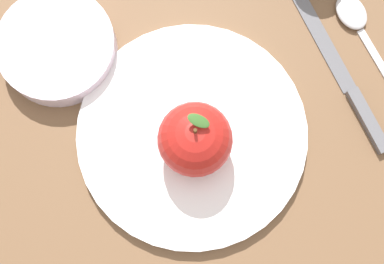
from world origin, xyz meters
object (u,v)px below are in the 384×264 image
(apple, at_px, (195,139))
(spoon, at_px, (358,24))
(side_bowl, at_px, (57,46))
(dinner_plate, at_px, (192,134))
(knife, at_px, (347,83))

(apple, distance_m, spoon, 0.25)
(apple, distance_m, side_bowl, 0.20)
(dinner_plate, xyz_separation_m, spoon, (0.19, -0.15, -0.00))
(knife, bearing_deg, spoon, 5.86)
(knife, bearing_deg, side_bowl, 102.27)
(apple, height_order, side_bowl, apple)
(dinner_plate, bearing_deg, knife, -52.20)
(spoon, bearing_deg, side_bowl, 114.38)
(apple, relative_size, spoon, 0.72)
(dinner_plate, relative_size, knife, 1.53)
(knife, bearing_deg, apple, 132.30)
(dinner_plate, height_order, side_bowl, side_bowl)
(dinner_plate, relative_size, spoon, 2.05)
(dinner_plate, bearing_deg, apple, -149.22)
(side_bowl, height_order, spoon, side_bowl)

